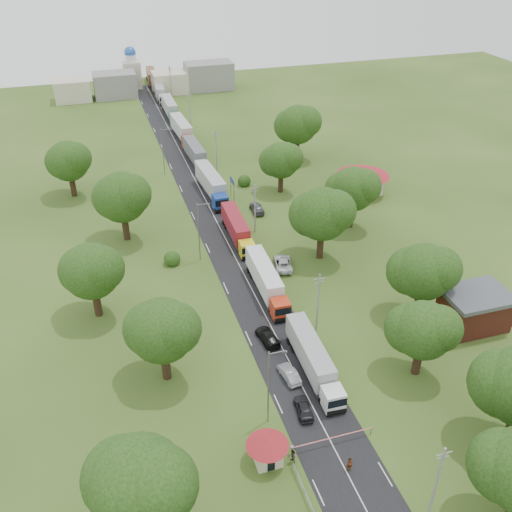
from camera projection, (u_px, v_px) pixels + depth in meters
name	position (u px, v px, depth m)	size (l,w,h in m)	color
ground	(261.00, 307.00, 80.46)	(260.00, 260.00, 0.00)	#304818
road	(226.00, 239.00, 96.70)	(8.00, 200.00, 0.04)	black
boom_barrier	(320.00, 441.00, 59.35)	(9.22, 0.35, 1.18)	slate
guard_booth	(267.00, 446.00, 57.22)	(4.40, 4.40, 3.45)	beige
info_sign	(232.00, 184.00, 108.58)	(0.12, 3.10, 4.10)	slate
pole_0	(437.00, 481.00, 50.93)	(1.60, 0.24, 9.00)	gray
pole_1	(318.00, 302.00, 73.66)	(1.60, 0.24, 9.00)	gray
pole_2	(255.00, 208.00, 96.40)	(1.60, 0.24, 9.00)	gray
pole_3	(216.00, 149.00, 119.14)	(1.60, 0.24, 9.00)	gray
pole_4	(190.00, 110.00, 141.87)	(1.60, 0.24, 9.00)	gray
pole_5	(171.00, 81.00, 164.61)	(1.60, 0.24, 9.00)	gray
lamp_0	(270.00, 384.00, 59.96)	(2.03, 0.22, 10.00)	slate
lamp_1	(199.00, 229.00, 88.38)	(2.03, 0.22, 10.00)	slate
lamp_2	(163.00, 149.00, 116.80)	(2.03, 0.22, 10.00)	slate
tree_2	(423.00, 329.00, 65.94)	(8.00, 8.00, 10.10)	#382616
tree_3	(423.00, 271.00, 75.23)	(8.80, 8.80, 11.07)	#382616
tree_4	(322.00, 214.00, 87.79)	(9.60, 9.60, 12.05)	#382616
tree_5	(353.00, 189.00, 96.84)	(8.80, 8.80, 11.07)	#382616
tree_6	(281.00, 160.00, 109.23)	(8.00, 8.00, 10.10)	#382616
tree_7	(298.00, 124.00, 123.00)	(9.60, 9.60, 12.05)	#382616
tree_9	(139.00, 482.00, 47.12)	(9.60, 9.60, 12.05)	#382616
tree_10	(162.00, 330.00, 64.92)	(8.80, 8.80, 11.07)	#382616
tree_11	(91.00, 270.00, 75.36)	(8.80, 8.80, 11.07)	#382616
tree_12	(121.00, 197.00, 92.77)	(9.60, 9.60, 12.05)	#382616
tree_13	(68.00, 161.00, 107.35)	(8.80, 8.80, 11.07)	#382616
house_brick	(474.00, 309.00, 75.77)	(8.60, 6.60, 5.20)	maroon
house_cream	(362.00, 175.00, 110.34)	(10.08, 10.08, 5.80)	beige
distant_town	(152.00, 82.00, 168.11)	(52.00, 8.00, 8.00)	gray
church	(132.00, 70.00, 172.43)	(5.00, 5.00, 12.30)	beige
truck_0	(313.00, 359.00, 68.32)	(2.81, 14.32, 3.96)	white
truck_1	(266.00, 280.00, 82.41)	(2.79, 14.65, 4.06)	red
truck_2	(237.00, 228.00, 95.72)	(2.69, 14.06, 3.89)	yellow
truck_3	(212.00, 184.00, 110.08)	(3.48, 15.76, 4.35)	navy
truck_4	(195.00, 154.00, 123.96)	(2.98, 14.49, 4.01)	#B7B7B7
truck_5	(182.00, 130.00, 136.41)	(3.28, 15.66, 4.33)	maroon
truck_6	(170.00, 108.00, 151.21)	(2.62, 14.89, 4.13)	#2B7546
truck_7	(160.00, 92.00, 164.61)	(3.14, 14.22, 3.93)	silver
truck_8	(152.00, 77.00, 178.45)	(3.18, 14.23, 3.93)	brown
car_lane_front	(304.00, 408.00, 63.53)	(1.62, 4.02, 1.37)	black
car_lane_mid	(289.00, 374.00, 68.11)	(1.43, 4.10, 1.35)	#9FA1A7
car_lane_rear	(268.00, 337.00, 73.94)	(1.98, 4.87, 1.41)	black
car_verge_near	(283.00, 263.00, 88.85)	(2.61, 5.65, 1.57)	silver
car_verge_far	(257.00, 208.00, 104.83)	(1.94, 4.83, 1.65)	#4C4D52
pedestrian_near	(350.00, 465.00, 56.95)	(0.61, 0.40, 1.68)	gray
pedestrian_booth	(293.00, 457.00, 57.70)	(0.84, 0.66, 1.73)	gray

